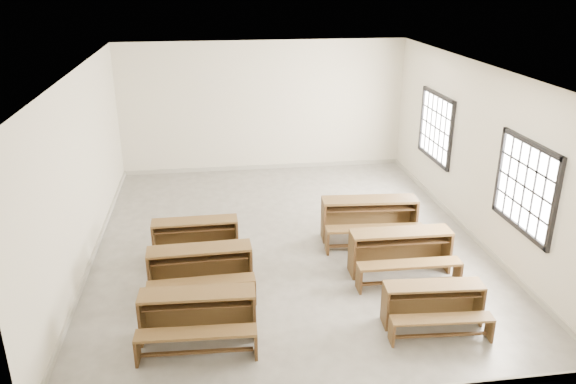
{
  "coord_description": "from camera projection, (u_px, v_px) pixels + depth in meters",
  "views": [
    {
      "loc": [
        -1.33,
        -9.3,
        4.69
      ],
      "look_at": [
        0.0,
        0.0,
        1.0
      ],
      "focal_mm": 35.0,
      "sensor_mm": 36.0,
      "label": 1
    }
  ],
  "objects": [
    {
      "name": "desk_set_0",
      "position": [
        198.0,
        313.0,
        7.55
      ],
      "size": [
        1.6,
        0.89,
        0.7
      ],
      "rotation": [
        0.0,
        0.0,
        -0.05
      ],
      "color": "brown",
      "rests_on": "ground"
    },
    {
      "name": "desk_set_1",
      "position": [
        200.0,
        267.0,
        8.72
      ],
      "size": [
        1.63,
        0.88,
        0.72
      ],
      "rotation": [
        0.0,
        0.0,
        0.03
      ],
      "color": "brown",
      "rests_on": "ground"
    },
    {
      "name": "desk_set_5",
      "position": [
        370.0,
        216.0,
        10.42
      ],
      "size": [
        1.82,
        1.04,
        0.79
      ],
      "rotation": [
        0.0,
        0.0,
        -0.07
      ],
      "color": "brown",
      "rests_on": "ground"
    },
    {
      "name": "desk_set_4",
      "position": [
        401.0,
        250.0,
        9.22
      ],
      "size": [
        1.67,
        0.89,
        0.75
      ],
      "rotation": [
        0.0,
        0.0,
        -0.02
      ],
      "color": "brown",
      "rests_on": "ground"
    },
    {
      "name": "desk_set_2",
      "position": [
        195.0,
        236.0,
        9.81
      ],
      "size": [
        1.5,
        0.79,
        0.67
      ],
      "rotation": [
        0.0,
        0.0,
        0.01
      ],
      "color": "brown",
      "rests_on": "ground"
    },
    {
      "name": "desk_set_3",
      "position": [
        434.0,
        302.0,
        7.88
      ],
      "size": [
        1.44,
        0.82,
        0.63
      ],
      "rotation": [
        0.0,
        0.0,
        -0.07
      ],
      "color": "brown",
      "rests_on": "ground"
    },
    {
      "name": "room",
      "position": [
        293.0,
        130.0,
        9.69
      ],
      "size": [
        8.5,
        8.5,
        3.2
      ],
      "color": "gray",
      "rests_on": "ground"
    }
  ]
}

